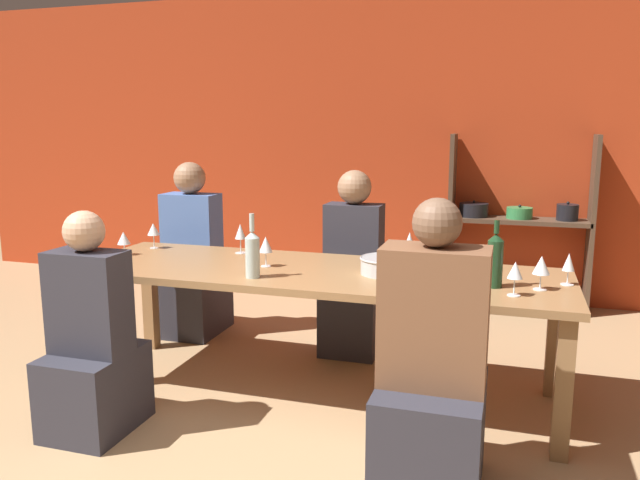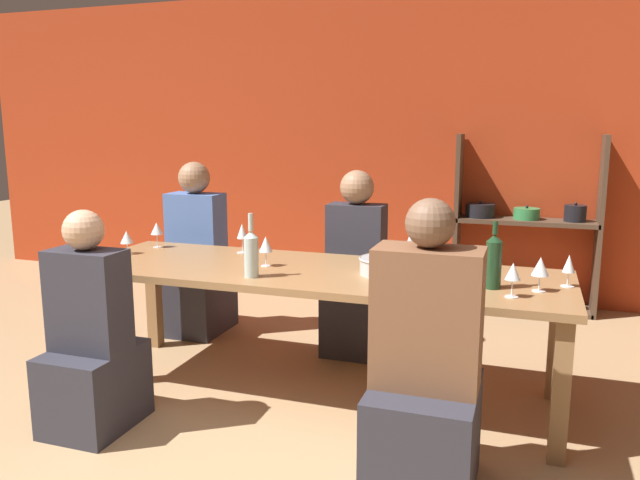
{
  "view_description": "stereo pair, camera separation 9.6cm",
  "coord_description": "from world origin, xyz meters",
  "px_view_note": "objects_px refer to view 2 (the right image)",
  "views": [
    {
      "loc": [
        1.12,
        -1.75,
        1.53
      ],
      "look_at": [
        0.08,
        1.59,
        0.88
      ],
      "focal_mm": 35.0,
      "sensor_mm": 36.0,
      "label": 1
    },
    {
      "loc": [
        1.21,
        -1.72,
        1.53
      ],
      "look_at": [
        0.08,
        1.59,
        0.88
      ],
      "focal_mm": 35.0,
      "sensor_mm": 36.0,
      "label": 2
    }
  ],
  "objects_px": {
    "shelf_unit": "(522,249)",
    "wine_glass_empty_b": "(242,232)",
    "person_far_b": "(356,284)",
    "person_near_b": "(92,350)",
    "wine_glass_white_d": "(540,267)",
    "person_far_a": "(198,269)",
    "mixing_bowl": "(385,265)",
    "wine_glass_red_a": "(513,273)",
    "wine_glass_white_b": "(569,265)",
    "wine_glass_white_c": "(157,229)",
    "wine_glass_white_a": "(266,245)",
    "wine_bottle_green": "(494,261)",
    "wine_glass_empty_a": "(410,242)",
    "wine_glass_red_b": "(127,238)",
    "dining_table": "(314,282)",
    "person_near_a": "(425,389)",
    "wine_bottle_dark": "(251,253)"
  },
  "relations": [
    {
      "from": "wine_bottle_green",
      "to": "person_far_a",
      "type": "height_order",
      "value": "person_far_a"
    },
    {
      "from": "wine_glass_white_c",
      "to": "wine_glass_white_d",
      "type": "distance_m",
      "value": 2.41
    },
    {
      "from": "wine_bottle_dark",
      "to": "wine_glass_white_c",
      "type": "height_order",
      "value": "wine_bottle_dark"
    },
    {
      "from": "person_far_b",
      "to": "person_near_b",
      "type": "bearing_deg",
      "value": 57.08
    },
    {
      "from": "mixing_bowl",
      "to": "wine_glass_red_a",
      "type": "relative_size",
      "value": 1.74
    },
    {
      "from": "shelf_unit",
      "to": "wine_glass_white_b",
      "type": "relative_size",
      "value": 8.9
    },
    {
      "from": "mixing_bowl",
      "to": "wine_glass_empty_a",
      "type": "relative_size",
      "value": 1.6
    },
    {
      "from": "wine_glass_white_a",
      "to": "person_far_a",
      "type": "height_order",
      "value": "person_far_a"
    },
    {
      "from": "wine_glass_empty_b",
      "to": "person_far_b",
      "type": "relative_size",
      "value": 0.15
    },
    {
      "from": "wine_glass_red_b",
      "to": "person_far_a",
      "type": "height_order",
      "value": "person_far_a"
    },
    {
      "from": "person_far_a",
      "to": "person_near_b",
      "type": "distance_m",
      "value": 1.53
    },
    {
      "from": "person_far_a",
      "to": "wine_bottle_green",
      "type": "bearing_deg",
      "value": 158.27
    },
    {
      "from": "wine_glass_white_c",
      "to": "wine_glass_white_d",
      "type": "height_order",
      "value": "wine_glass_white_d"
    },
    {
      "from": "dining_table",
      "to": "person_far_b",
      "type": "relative_size",
      "value": 2.24
    },
    {
      "from": "shelf_unit",
      "to": "wine_glass_white_d",
      "type": "distance_m",
      "value": 2.26
    },
    {
      "from": "wine_glass_white_c",
      "to": "mixing_bowl",
      "type": "bearing_deg",
      "value": -8.95
    },
    {
      "from": "wine_glass_white_d",
      "to": "person_far_a",
      "type": "xyz_separation_m",
      "value": [
        -2.38,
        0.85,
        -0.38
      ]
    },
    {
      "from": "wine_glass_red_b",
      "to": "shelf_unit",
      "type": "bearing_deg",
      "value": 42.27
    },
    {
      "from": "wine_bottle_green",
      "to": "wine_glass_white_b",
      "type": "xyz_separation_m",
      "value": [
        0.35,
        0.15,
        -0.03
      ]
    },
    {
      "from": "shelf_unit",
      "to": "wine_bottle_green",
      "type": "relative_size",
      "value": 4.28
    },
    {
      "from": "wine_glass_white_b",
      "to": "wine_glass_empty_b",
      "type": "distance_m",
      "value": 1.92
    },
    {
      "from": "shelf_unit",
      "to": "wine_glass_white_a",
      "type": "bearing_deg",
      "value": -122.42
    },
    {
      "from": "wine_glass_white_a",
      "to": "wine_glass_red_b",
      "type": "relative_size",
      "value": 1.19
    },
    {
      "from": "wine_bottle_dark",
      "to": "person_near_b",
      "type": "height_order",
      "value": "person_near_b"
    },
    {
      "from": "mixing_bowl",
      "to": "person_far_a",
      "type": "height_order",
      "value": "person_far_a"
    },
    {
      "from": "shelf_unit",
      "to": "wine_glass_empty_b",
      "type": "height_order",
      "value": "shelf_unit"
    },
    {
      "from": "wine_glass_white_a",
      "to": "person_far_b",
      "type": "relative_size",
      "value": 0.14
    },
    {
      "from": "wine_glass_white_a",
      "to": "wine_glass_empty_a",
      "type": "bearing_deg",
      "value": 24.93
    },
    {
      "from": "dining_table",
      "to": "wine_glass_white_c",
      "type": "relative_size",
      "value": 16.61
    },
    {
      "from": "mixing_bowl",
      "to": "wine_glass_white_d",
      "type": "xyz_separation_m",
      "value": [
        0.79,
        -0.1,
        0.07
      ]
    },
    {
      "from": "wine_glass_white_b",
      "to": "mixing_bowl",
      "type": "bearing_deg",
      "value": -177.64
    },
    {
      "from": "wine_glass_white_c",
      "to": "wine_glass_empty_b",
      "type": "height_order",
      "value": "wine_glass_empty_b"
    },
    {
      "from": "wine_bottle_green",
      "to": "person_near_b",
      "type": "bearing_deg",
      "value": -161.06
    },
    {
      "from": "wine_glass_empty_b",
      "to": "person_near_b",
      "type": "distance_m",
      "value": 1.19
    },
    {
      "from": "wine_glass_red_b",
      "to": "person_far_b",
      "type": "distance_m",
      "value": 1.52
    },
    {
      "from": "shelf_unit",
      "to": "wine_bottle_green",
      "type": "xyz_separation_m",
      "value": [
        -0.11,
        -2.24,
        0.36
      ]
    },
    {
      "from": "person_near_b",
      "to": "wine_glass_white_c",
      "type": "bearing_deg",
      "value": 104.55
    },
    {
      "from": "wine_glass_white_a",
      "to": "person_far_a",
      "type": "bearing_deg",
      "value": 139.34
    },
    {
      "from": "wine_glass_white_d",
      "to": "wine_glass_empty_b",
      "type": "bearing_deg",
      "value": 168.03
    },
    {
      "from": "mixing_bowl",
      "to": "wine_glass_white_c",
      "type": "height_order",
      "value": "wine_glass_white_c"
    },
    {
      "from": "wine_glass_white_c",
      "to": "wine_glass_red_b",
      "type": "distance_m",
      "value": 0.25
    },
    {
      "from": "wine_glass_red_b",
      "to": "person_far_b",
      "type": "xyz_separation_m",
      "value": [
        1.29,
        0.72,
        -0.37
      ]
    },
    {
      "from": "dining_table",
      "to": "wine_glass_white_a",
      "type": "relative_size",
      "value": 15.95
    },
    {
      "from": "wine_glass_white_b",
      "to": "wine_glass_red_b",
      "type": "xyz_separation_m",
      "value": [
        -2.58,
        -0.03,
        -0.01
      ]
    },
    {
      "from": "wine_glass_white_a",
      "to": "wine_glass_red_a",
      "type": "relative_size",
      "value": 1.05
    },
    {
      "from": "wine_glass_white_c",
      "to": "person_near_b",
      "type": "distance_m",
      "value": 1.14
    },
    {
      "from": "wine_bottle_green",
      "to": "wine_glass_red_b",
      "type": "distance_m",
      "value": 2.23
    },
    {
      "from": "wine_glass_white_a",
      "to": "person_far_b",
      "type": "xyz_separation_m",
      "value": [
        0.33,
        0.75,
        -0.39
      ]
    },
    {
      "from": "shelf_unit",
      "to": "wine_glass_white_d",
      "type": "xyz_separation_m",
      "value": [
        0.11,
        -2.23,
        0.34
      ]
    },
    {
      "from": "person_near_a",
      "to": "mixing_bowl",
      "type": "bearing_deg",
      "value": 114.26
    }
  ]
}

